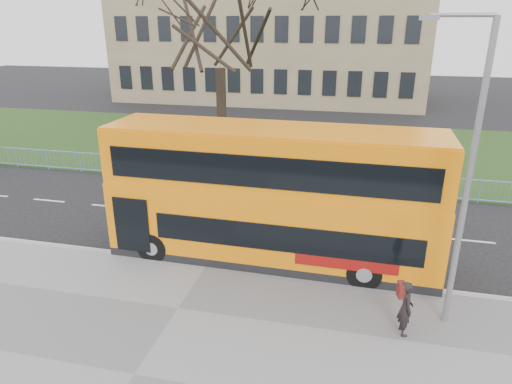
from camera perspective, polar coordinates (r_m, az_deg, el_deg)
ground at (r=16.78m, az=-4.34°, el=-6.73°), size 120.00×120.00×0.00m
pavement at (r=11.61m, az=-14.97°, el=-21.36°), size 80.00×10.50×0.12m
kerb at (r=15.46m, az=-6.07°, el=-9.06°), size 80.00×0.20×0.14m
grass_verge at (r=29.85m, az=3.82°, el=5.72°), size 80.00×15.40×0.08m
guard_railing at (r=22.46m, az=0.60°, el=2.07°), size 40.00×0.12×1.10m
bare_tree at (r=25.39m, az=-4.54°, el=17.43°), size 8.72×8.72×12.46m
civic_building at (r=50.12m, az=2.19°, el=19.82°), size 30.00×15.00×14.00m
yellow_bus at (r=14.89m, az=2.00°, el=-0.13°), size 10.82×2.76×4.52m
pedestrian at (r=12.51m, az=18.19°, el=-13.61°), size 0.46×0.61×1.51m
street_lamp at (r=11.96m, az=24.76°, el=2.50°), size 1.64×0.38×7.74m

